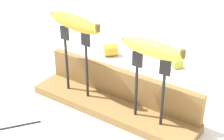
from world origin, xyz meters
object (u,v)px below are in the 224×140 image
banana_raised_left (74,22)px  banana_chunk_near (111,50)px  fork_stand_left (76,56)px  banana_raised_right (152,48)px  banana_chunk_far (177,62)px  fork_stand_right (150,83)px

banana_raised_left → banana_chunk_near: 0.36m
fork_stand_left → banana_raised_left: banana_raised_left is taller
banana_raised_right → banana_chunk_far: 0.39m
fork_stand_right → banana_chunk_far: (-0.08, 0.33, -0.11)m
banana_chunk_near → fork_stand_right: bearing=-42.8°
fork_stand_left → banana_chunk_far: size_ratio=3.73×
banana_raised_right → banana_chunk_near: bearing=137.2°
fork_stand_right → banana_raised_right: bearing=177.2°
banana_raised_right → banana_raised_left: bearing=180.0°
banana_raised_left → banana_chunk_near: size_ratio=2.95×
banana_chunk_near → banana_chunk_far: (0.23, 0.05, -0.00)m
banana_raised_right → banana_chunk_far: banana_raised_right is taller
fork_stand_left → banana_chunk_near: bearing=106.4°
fork_stand_right → banana_chunk_near: fork_stand_right is taller
fork_stand_left → banana_chunk_far: (0.14, 0.33, -0.12)m
fork_stand_right → banana_raised_left: size_ratio=0.92×
fork_stand_right → banana_raised_right: size_ratio=1.05×
fork_stand_left → fork_stand_right: (0.22, 0.00, -0.01)m
fork_stand_left → banana_raised_left: (-0.00, 0.00, 0.09)m
fork_stand_left → banana_raised_right: bearing=0.0°
banana_raised_right → banana_chunk_far: bearing=102.9°
fork_stand_left → fork_stand_right: fork_stand_left is taller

